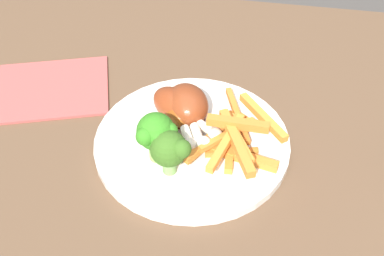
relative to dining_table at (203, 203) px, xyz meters
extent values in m
cube|color=brown|center=(0.00, 0.00, 0.08)|extent=(1.24, 0.84, 0.03)
cylinder|color=#443122|center=(-0.56, 0.36, -0.29)|extent=(0.06, 0.06, 0.72)
cylinder|color=white|center=(-0.02, 0.02, 0.10)|extent=(0.26, 0.26, 0.01)
cylinder|color=#88B554|center=(-0.06, -0.02, 0.13)|extent=(0.02, 0.02, 0.03)
sphere|color=#327D1E|center=(-0.06, -0.02, 0.16)|extent=(0.05, 0.05, 0.05)
sphere|color=#327D1E|center=(-0.05, -0.04, 0.16)|extent=(0.02, 0.02, 0.02)
sphere|color=#327D1E|center=(-0.07, -0.04, 0.16)|extent=(0.02, 0.02, 0.02)
sphere|color=#327D1E|center=(-0.04, -0.02, 0.16)|extent=(0.02, 0.02, 0.02)
cylinder|color=#74A453|center=(-0.04, -0.04, 0.12)|extent=(0.02, 0.02, 0.02)
sphere|color=#36611D|center=(-0.04, -0.04, 0.15)|extent=(0.05, 0.05, 0.05)
sphere|color=#36611D|center=(-0.02, -0.05, 0.16)|extent=(0.02, 0.02, 0.02)
sphere|color=#36611D|center=(-0.05, -0.02, 0.15)|extent=(0.02, 0.02, 0.02)
sphere|color=#36611D|center=(-0.03, -0.05, 0.15)|extent=(0.02, 0.02, 0.02)
sphere|color=#36611D|center=(-0.04, -0.03, 0.16)|extent=(0.02, 0.02, 0.02)
sphere|color=#36611D|center=(-0.05, -0.05, 0.15)|extent=(0.01, 0.01, 0.01)
cube|color=orange|center=(0.03, 0.02, 0.12)|extent=(0.02, 0.11, 0.01)
cube|color=orange|center=(0.03, 0.03, 0.11)|extent=(0.05, 0.05, 0.01)
cube|color=orange|center=(0.04, -0.01, 0.12)|extent=(0.10, 0.03, 0.01)
cube|color=orange|center=(0.04, 0.06, 0.12)|extent=(0.06, 0.02, 0.01)
cube|color=orange|center=(0.03, 0.01, 0.13)|extent=(0.07, 0.07, 0.01)
cube|color=orange|center=(0.07, 0.04, 0.14)|extent=(0.07, 0.08, 0.01)
cube|color=orange|center=(0.03, -0.01, 0.14)|extent=(0.04, 0.10, 0.01)
cube|color=orange|center=(0.01, 0.01, 0.13)|extent=(0.06, 0.09, 0.01)
cube|color=orange|center=(0.04, -0.01, 0.15)|extent=(0.05, 0.10, 0.01)
cube|color=orange|center=(0.04, 0.00, 0.15)|extent=(0.05, 0.09, 0.01)
cube|color=#CA7129|center=(0.04, 0.00, 0.11)|extent=(0.07, 0.02, 0.01)
cube|color=orange|center=(0.04, 0.01, 0.15)|extent=(0.08, 0.01, 0.01)
cube|color=orange|center=(0.04, 0.06, 0.12)|extent=(0.04, 0.11, 0.01)
cube|color=orange|center=(0.02, 0.04, 0.12)|extent=(0.05, 0.06, 0.01)
cylinder|color=#5B1F0E|center=(-0.05, 0.06, 0.11)|extent=(0.04, 0.04, 0.00)
ellipsoid|color=maroon|center=(-0.05, 0.06, 0.13)|extent=(0.09, 0.08, 0.04)
cylinder|color=beige|center=(0.00, 0.02, 0.13)|extent=(0.03, 0.03, 0.01)
sphere|color=silver|center=(0.01, 0.01, 0.13)|extent=(0.02, 0.02, 0.02)
cylinder|color=#591F0F|center=(-0.03, 0.06, 0.11)|extent=(0.05, 0.05, 0.00)
ellipsoid|color=brown|center=(-0.03, 0.06, 0.14)|extent=(0.08, 0.09, 0.05)
cylinder|color=beige|center=(-0.01, 0.01, 0.13)|extent=(0.02, 0.03, 0.01)
sphere|color=silver|center=(0.00, -0.01, 0.13)|extent=(0.02, 0.02, 0.02)
cylinder|color=#5B230B|center=(-0.05, 0.06, 0.11)|extent=(0.04, 0.04, 0.00)
ellipsoid|color=brown|center=(-0.05, 0.06, 0.13)|extent=(0.07, 0.09, 0.04)
cylinder|color=beige|center=(-0.02, 0.01, 0.13)|extent=(0.02, 0.03, 0.01)
sphere|color=silver|center=(-0.02, -0.01, 0.13)|extent=(0.02, 0.02, 0.02)
cube|color=#B74C47|center=(-0.25, 0.10, 0.10)|extent=(0.21, 0.19, 0.00)
camera|label=1|loc=(0.06, -0.41, 0.56)|focal=44.07mm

